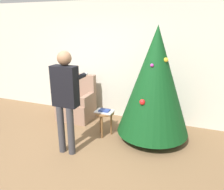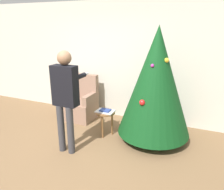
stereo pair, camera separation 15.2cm
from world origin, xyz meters
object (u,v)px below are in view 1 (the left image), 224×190
side_stool (105,116)px  person_standing (65,94)px  christmas_tree (155,82)px  armchair (77,104)px

side_stool → person_standing: bearing=-115.9°
person_standing → christmas_tree: bearing=37.5°
person_standing → side_stool: 1.08m
armchair → person_standing: person_standing is taller
armchair → person_standing: 1.63m
christmas_tree → side_stool: size_ratio=4.25×
christmas_tree → armchair: size_ratio=2.08×
christmas_tree → armchair: christmas_tree is taller
person_standing → side_stool: size_ratio=3.48×
christmas_tree → person_standing: (-1.30, -1.00, -0.09)m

